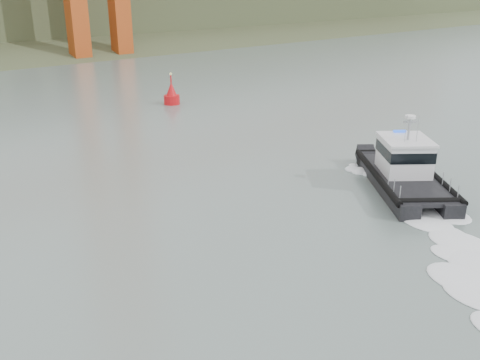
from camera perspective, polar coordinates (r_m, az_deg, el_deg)
name	(u,v)px	position (r m, az deg, el deg)	size (l,w,h in m)	color
ground	(327,254)	(28.54, 9.22, -7.78)	(400.00, 400.00, 0.00)	#576762
patrol_boat	(405,169)	(37.99, 17.14, 1.10)	(9.54, 10.99, 5.23)	black
nav_buoy	(172,95)	(61.76, -7.30, 8.94)	(1.81, 1.81, 3.76)	red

